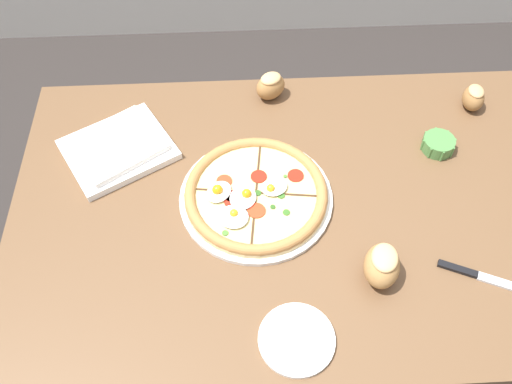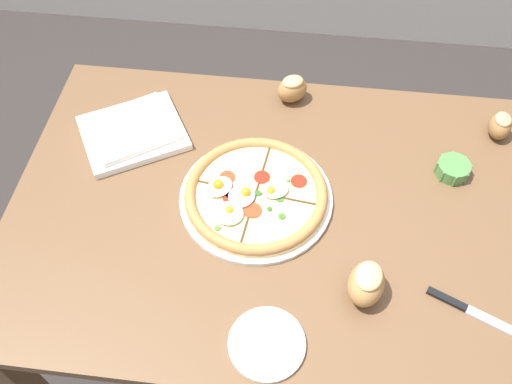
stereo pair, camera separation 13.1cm
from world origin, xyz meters
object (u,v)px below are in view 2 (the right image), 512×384
Objects in this scene: ramekin_bowl at (453,169)px; knife_main at (473,312)px; pizza at (255,195)px; bread_piece_mid at (292,89)px; napkin_folded at (133,131)px; bread_piece_far at (366,283)px; side_saucer at (267,344)px; dining_table at (296,230)px; bread_piece_near at (500,125)px.

knife_main is (0.01, -0.38, -0.02)m from ramekin_bowl.
pizza is 0.37m from bread_piece_mid.
ramekin_bowl is 0.82× the size of bread_piece_mid.
pizza is 3.50× the size of bread_piece_mid.
bread_piece_mid reaches higher than pizza.
knife_main is (0.85, -0.41, -0.01)m from napkin_folded.
knife_main is at bearing -4.62° from bread_piece_far.
knife_main is (0.23, -0.02, -0.04)m from bread_piece_far.
side_saucer is (0.42, -0.53, -0.01)m from napkin_folded.
pizza is at bearing -163.90° from ramekin_bowl.
bread_piece_near reaches higher than dining_table.
ramekin_bowl is at bearing -131.38° from bread_piece_near.
dining_table is 0.43m from ramekin_bowl.
napkin_folded is (-0.35, 0.17, -0.00)m from pizza.
bread_piece_far is at bearing -121.56° from ramekin_bowl.
ramekin_bowl is 0.26× the size of napkin_folded.
bread_piece_near is at bearing 101.03° from knife_main.
pizza is 1.12× the size of napkin_folded.
bread_piece_mid reaches higher than side_saucer.
side_saucer is at bearing -79.56° from pizza.
dining_table is 0.51m from napkin_folded.
dining_table is 0.40m from bread_piece_mid.
bread_piece_far reaches higher than side_saucer.
napkin_folded is at bearing 128.04° from side_saucer.
ramekin_bowl is at bearing 16.10° from pizza.
bread_piece_near is at bearing 25.13° from pizza.
pizza is at bearing 100.44° from side_saucer.
pizza is 4.51× the size of bread_piece_near.
pizza is 1.89× the size of knife_main.
ramekin_bowl is 0.44× the size of knife_main.
bread_piece_far is (0.20, -0.58, 0.01)m from bread_piece_mid.
ramekin_bowl is 0.20m from bread_piece_near.
bread_piece_far is (-0.35, -0.51, 0.01)m from bread_piece_near.
ramekin_bowl reaches higher than knife_main.
ramekin_bowl is 0.65m from side_saucer.
dining_table is 16.03× the size of ramekin_bowl.
side_saucer is (0.07, -0.36, -0.02)m from pizza.
dining_table is 3.76× the size of pizza.
dining_table is 7.12× the size of knife_main.
ramekin_bowl is at bearing -27.30° from bread_piece_mid.
bread_piece_near is at bearing 55.32° from bread_piece_far.
pizza is at bearing 139.80° from bread_piece_far.
bread_piece_far is at bearing -70.80° from bread_piece_mid.
pizza is 4.26× the size of ramekin_bowl.
side_saucer is (-0.43, -0.12, 0.00)m from knife_main.
side_saucer is (-0.20, -0.14, -0.04)m from bread_piece_far.
pizza is 0.37m from side_saucer.
bread_piece_near is at bearing 31.07° from dining_table.
dining_table is at bearing 174.04° from knife_main.
knife_main reaches higher than dining_table.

